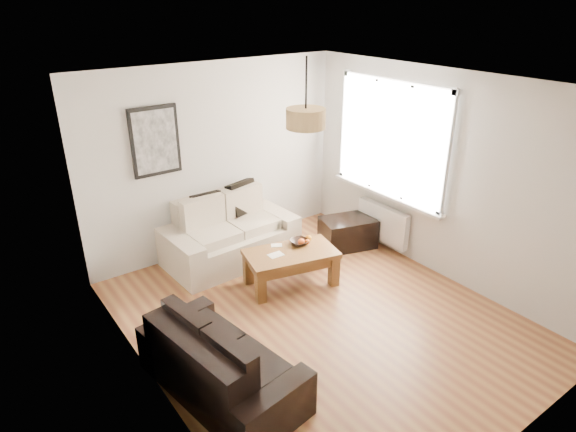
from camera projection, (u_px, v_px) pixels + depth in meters
floor at (319, 317)px, 5.63m from camera, size 4.50×4.50×0.00m
ceiling at (326, 85)px, 4.56m from camera, size 3.80×4.50×0.00m
wall_back at (217, 159)px, 6.75m from camera, size 3.80×0.04×2.60m
wall_front at (530, 319)px, 3.44m from camera, size 3.80×0.04×2.60m
wall_left at (145, 269)px, 4.07m from camera, size 0.04×4.50×2.60m
wall_right at (440, 176)px, 6.12m from camera, size 0.04×4.50×2.60m
window_bay at (392, 139)px, 6.56m from camera, size 0.14×1.90×1.60m
radiator at (383, 223)px, 7.04m from camera, size 0.10×0.90×0.52m
poster at (155, 141)px, 6.10m from camera, size 0.62×0.04×0.87m
pendant_shade at (306, 118)px, 4.93m from camera, size 0.40×0.40×0.20m
loveseat_cream at (230, 230)px, 6.70m from camera, size 1.78×1.03×0.87m
sofa_leather at (221, 358)px, 4.47m from camera, size 1.03×1.73×0.71m
coffee_table at (291, 268)px, 6.20m from camera, size 1.23×0.85×0.46m
ottoman at (348, 232)px, 7.14m from camera, size 0.86×0.68×0.43m
cushion_left at (208, 208)px, 6.61m from camera, size 0.41×0.15×0.41m
cushion_right at (243, 197)px, 6.90m from camera, size 0.47×0.24×0.45m
fruit_bowl at (299, 242)px, 6.28m from camera, size 0.23×0.23×0.06m
orange_a at (308, 241)px, 6.26m from camera, size 0.07×0.07×0.06m
orange_b at (308, 238)px, 6.35m from camera, size 0.10×0.10×0.08m
orange_c at (301, 242)px, 6.25m from camera, size 0.10×0.10×0.09m
papers at (276, 255)px, 6.02m from camera, size 0.19×0.14×0.01m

